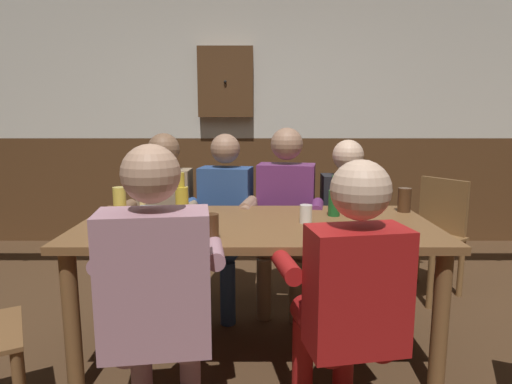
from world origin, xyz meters
name	(u,v)px	position (x,y,z in m)	size (l,w,h in m)	color
ground_plane	(256,365)	(0.00, 0.00, 0.00)	(7.69, 7.69, 0.00)	#4C331E
back_wall_upper	(256,67)	(0.00, 2.52, 1.85)	(6.41, 0.12, 1.47)	silver
back_wall_wainscot	(256,190)	(0.00, 2.52, 0.56)	(6.41, 0.12, 1.12)	brown
dining_table	(256,241)	(0.00, 0.11, 0.68)	(1.92, 0.92, 0.78)	brown
person_0	(163,213)	(-0.65, 0.79, 0.68)	(0.52, 0.54, 1.24)	#997F60
person_1	(223,214)	(-0.23, 0.80, 0.67)	(0.55, 0.57, 1.23)	#2D4C84
person_2	(285,209)	(0.21, 0.82, 0.71)	(0.58, 0.59, 1.27)	#6B2D66
person_3	(348,216)	(0.65, 0.80, 0.66)	(0.50, 0.51, 1.19)	black
person_4	(157,285)	(-0.39, -0.58, 0.70)	(0.59, 0.56, 1.26)	#B78493
person_5	(348,291)	(0.37, -0.57, 0.67)	(0.55, 0.56, 1.20)	#AD1919
chair_empty_far_end	(432,232)	(1.35, 1.05, 0.48)	(0.61, 0.61, 0.88)	brown
table_candle	(143,204)	(-0.70, 0.44, 0.82)	(0.04, 0.04, 0.08)	#F9E08C
condiment_caddy	(150,211)	(-0.62, 0.30, 0.80)	(0.14, 0.10, 0.05)	#B2B7BC
plate_0	(112,224)	(-0.77, 0.05, 0.79)	(0.24, 0.24, 0.01)	white
bottle_0	(334,201)	(0.45, 0.28, 0.87)	(0.07, 0.07, 0.24)	#195923
bottle_1	(353,196)	(0.60, 0.43, 0.87)	(0.07, 0.07, 0.25)	gold
bottle_2	(182,203)	(-0.40, 0.11, 0.89)	(0.07, 0.07, 0.28)	gold
pint_glass_0	(404,200)	(0.90, 0.39, 0.85)	(0.08, 0.08, 0.15)	#4C2D19
pint_glass_1	(306,214)	(0.27, 0.10, 0.83)	(0.07, 0.07, 0.10)	white
pint_glass_2	(120,199)	(-0.83, 0.41, 0.85)	(0.08, 0.08, 0.15)	#E5C64C
pint_glass_3	(211,227)	(-0.21, -0.22, 0.84)	(0.07, 0.07, 0.12)	#4C2D19
pint_glass_4	(359,206)	(0.61, 0.31, 0.83)	(0.07, 0.07, 0.10)	white
wall_dart_cabinet	(226,82)	(-0.31, 2.39, 1.69)	(0.56, 0.15, 0.70)	brown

